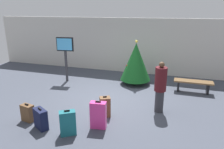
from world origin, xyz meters
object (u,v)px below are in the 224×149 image
Objects in this scene: suitcase_0 at (41,119)px; suitcase_4 at (68,123)px; flight_info_kiosk at (65,51)px; traveller_0 at (160,86)px; suitcase_3 at (28,113)px; suitcase_2 at (105,107)px; suitcase_1 at (98,115)px; waiting_bench at (193,84)px; holiday_tree at (136,62)px.

suitcase_4 is (0.88, -0.05, 0.05)m from suitcase_0.
flight_info_kiosk is 3.28× the size of suitcase_0.
traveller_0 reaches higher than suitcase_3.
suitcase_4 is at bearing -10.83° from suitcase_3.
traveller_0 reaches higher than suitcase_2.
suitcase_3 is at bearing -155.18° from suitcase_2.
suitcase_0 is at bearing 176.75° from suitcase_4.
traveller_0 is 3.10m from suitcase_4.
suitcase_4 is (-0.65, -0.57, -0.05)m from suitcase_1.
suitcase_0 is (-4.22, -4.23, -0.07)m from waiting_bench.
suitcase_0 is 0.76× the size of suitcase_1.
waiting_bench is (2.44, -0.27, -0.68)m from holiday_tree.
holiday_tree reaches higher than suitcase_4.
holiday_tree is 2.55m from waiting_bench.
traveller_0 is 2.24m from suitcase_1.
holiday_tree is at bearing 78.88° from suitcase_4.
suitcase_0 is (-1.78, -4.50, -0.74)m from holiday_tree.
traveller_0 is 2.70× the size of suitcase_0.
holiday_tree is 3.22m from flight_info_kiosk.
suitcase_0 is at bearing -145.91° from traveller_0.
suitcase_2 is 1.22× the size of suitcase_3.
waiting_bench is (5.59, 0.30, -1.05)m from flight_info_kiosk.
waiting_bench is 4.06m from suitcase_2.
suitcase_0 is 1.93m from suitcase_2.
waiting_bench is at bearing 52.11° from suitcase_4.
waiting_bench is 5.43m from suitcase_4.
suitcase_1 reaches higher than suitcase_0.
traveller_0 is at bearing -61.78° from holiday_tree.
traveller_0 reaches higher than suitcase_0.
flight_info_kiosk is 4.70m from suitcase_4.
suitcase_1 reaches higher than waiting_bench.
traveller_0 is (-1.14, -2.15, 0.52)m from waiting_bench.
suitcase_0 is 0.92× the size of suitcase_2.
flight_info_kiosk is (-3.15, -0.57, 0.37)m from holiday_tree.
suitcase_0 is at bearing -70.81° from flight_info_kiosk.
suitcase_2 is at bearing 24.82° from suitcase_3.
flight_info_kiosk reaches higher than waiting_bench.
suitcase_4 is (2.25, -3.98, -1.07)m from flight_info_kiosk.
suitcase_1 is 1.14× the size of suitcase_4.
suitcase_0 is 1.63m from suitcase_1.
holiday_tree is 2.75m from traveller_0.
suitcase_1 is (-2.68, -3.71, 0.03)m from waiting_bench.
suitcase_1 is 1.22× the size of suitcase_2.
suitcase_0 is 0.86× the size of suitcase_4.
waiting_bench is 6.29m from suitcase_3.
waiting_bench is 4.58m from suitcase_1.
traveller_0 reaches higher than waiting_bench.
holiday_tree is 3.17× the size of suitcase_0.
holiday_tree is 1.32× the size of waiting_bench.
flight_info_kiosk reaches higher than traveller_0.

